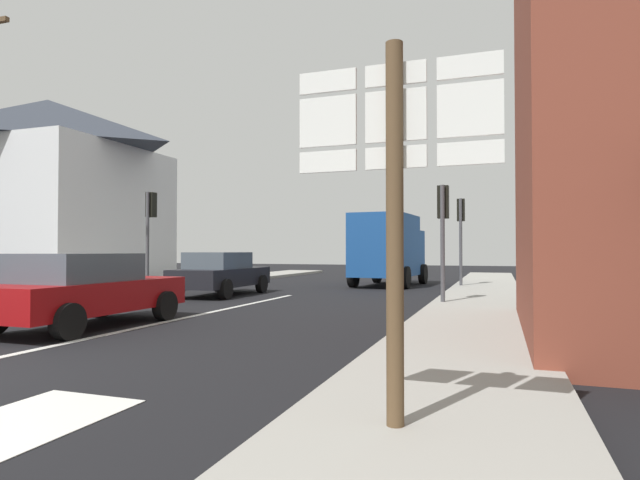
% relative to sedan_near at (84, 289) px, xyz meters
% --- Properties ---
extents(ground_plane, '(80.00, 80.00, 0.00)m').
position_rel_sedan_near_xyz_m(ground_plane, '(1.07, 6.11, -0.76)').
color(ground_plane, black).
extents(sidewalk_right, '(2.45, 44.00, 0.14)m').
position_rel_sedan_near_xyz_m(sidewalk_right, '(7.27, 4.11, -0.69)').
color(sidewalk_right, gray).
rests_on(sidewalk_right, ground).
extents(sidewalk_left, '(2.45, 44.00, 0.14)m').
position_rel_sedan_near_xyz_m(sidewalk_left, '(-5.13, 4.11, -0.69)').
color(sidewalk_left, gray).
rests_on(sidewalk_left, ground).
extents(lane_centre_stripe, '(0.16, 12.00, 0.01)m').
position_rel_sedan_near_xyz_m(lane_centre_stripe, '(1.07, 2.11, -0.75)').
color(lane_centre_stripe, silver).
rests_on(lane_centre_stripe, ground).
extents(lane_turn_arrow, '(1.20, 2.20, 0.01)m').
position_rel_sedan_near_xyz_m(lane_turn_arrow, '(3.81, -4.89, -0.75)').
color(lane_turn_arrow, silver).
rests_on(lane_turn_arrow, ground).
extents(clapboard_house_left, '(9.21, 8.55, 8.34)m').
position_rel_sedan_near_xyz_m(clapboard_house_left, '(-11.40, 9.71, 3.46)').
color(clapboard_house_left, silver).
rests_on(clapboard_house_left, ground).
extents(sedan_near, '(1.97, 4.20, 1.47)m').
position_rel_sedan_near_xyz_m(sedan_near, '(0.00, 0.00, 0.00)').
color(sedan_near, maroon).
rests_on(sedan_near, ground).
extents(sedan_far, '(2.03, 4.23, 1.47)m').
position_rel_sedan_near_xyz_m(sedan_far, '(-1.20, 7.40, 0.00)').
color(sedan_far, black).
rests_on(sedan_far, ground).
extents(delivery_truck, '(2.77, 5.13, 3.05)m').
position_rel_sedan_near_xyz_m(delivery_truck, '(3.25, 13.99, 0.89)').
color(delivery_truck, '#19478C').
rests_on(delivery_truck, ground).
extents(route_sign_post, '(1.66, 0.14, 3.20)m').
position_rel_sedan_near_xyz_m(route_sign_post, '(7.01, -4.07, 1.24)').
color(route_sign_post, brown).
rests_on(route_sign_post, ground).
extents(traffic_light_near_right, '(0.30, 0.49, 3.31)m').
position_rel_sedan_near_xyz_m(traffic_light_near_right, '(6.35, 6.32, 1.69)').
color(traffic_light_near_right, '#47474C').
rests_on(traffic_light_near_right, ground).
extents(traffic_light_near_left, '(0.30, 0.49, 3.65)m').
position_rel_sedan_near_xyz_m(traffic_light_near_left, '(-4.20, 7.53, 1.94)').
color(traffic_light_near_left, '#47474C').
rests_on(traffic_light_near_left, ground).
extents(traffic_light_far_right, '(0.30, 0.49, 3.62)m').
position_rel_sedan_near_xyz_m(traffic_light_far_right, '(6.35, 13.33, 1.92)').
color(traffic_light_far_right, '#47474C').
rests_on(traffic_light_far_right, ground).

